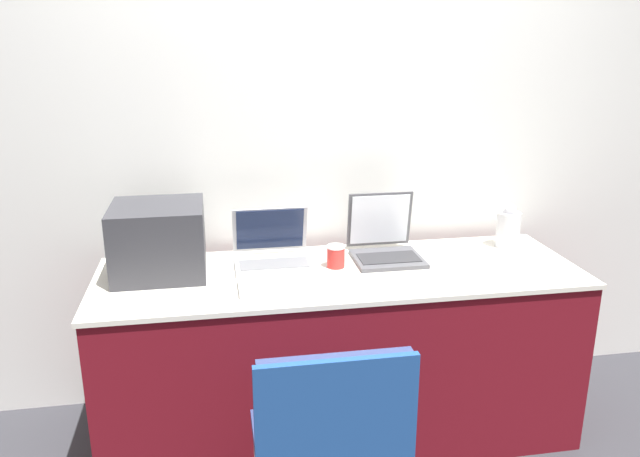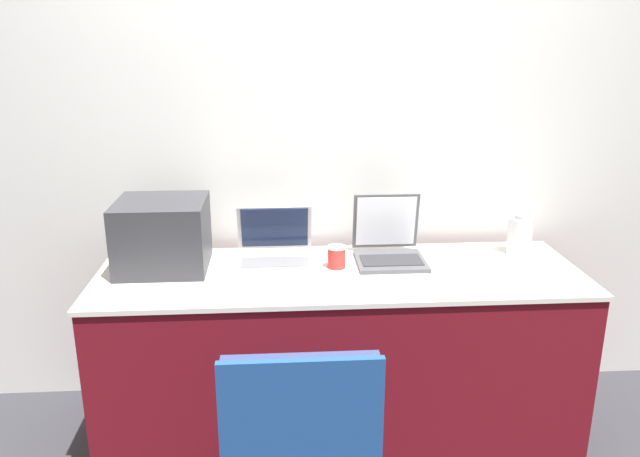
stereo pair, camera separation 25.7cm
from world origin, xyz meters
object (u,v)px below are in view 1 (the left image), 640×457
at_px(coffee_cup, 336,256).
at_px(chair, 330,438).
at_px(laptop_left, 272,252).
at_px(metal_pitcher, 508,228).
at_px(laptop_right, 385,244).
at_px(external_keyboard, 287,285).
at_px(printer, 159,237).

bearing_deg(coffee_cup, chair, -102.44).
distance_m(laptop_left, metal_pitcher, 1.10).
height_order(laptop_left, laptop_right, laptop_right).
xyz_separation_m(laptop_left, laptop_right, (0.50, -0.01, 0.01)).
height_order(metal_pitcher, chair, metal_pitcher).
bearing_deg(coffee_cup, laptop_right, 20.72).
relative_size(external_keyboard, coffee_cup, 3.92).
distance_m(external_keyboard, coffee_cup, 0.30).
relative_size(laptop_right, external_keyboard, 0.82).
distance_m(laptop_right, metal_pitcher, 0.60).
bearing_deg(external_keyboard, laptop_right, 30.85).
relative_size(laptop_left, chair, 0.38).
bearing_deg(laptop_right, coffee_cup, -159.28).
relative_size(laptop_left, coffee_cup, 3.44).
relative_size(printer, coffee_cup, 3.85).
bearing_deg(laptop_left, metal_pitcher, 1.40).
xyz_separation_m(printer, chair, (0.54, -0.90, -0.38)).
xyz_separation_m(external_keyboard, metal_pitcher, (1.07, 0.32, 0.08)).
bearing_deg(chair, external_keyboard, 93.97).
bearing_deg(external_keyboard, laptop_left, 95.06).
bearing_deg(metal_pitcher, coffee_cup, -171.57).
height_order(laptop_right, chair, laptop_right).
xyz_separation_m(printer, external_keyboard, (0.49, -0.24, -0.15)).
relative_size(printer, metal_pitcher, 1.76).
relative_size(laptop_right, metal_pitcher, 1.47).
xyz_separation_m(printer, metal_pitcher, (1.56, 0.07, -0.07)).
xyz_separation_m(laptop_left, chair, (0.07, -0.95, -0.27)).
distance_m(printer, chair, 1.12).
relative_size(printer, external_keyboard, 0.98).
bearing_deg(laptop_left, external_keyboard, -84.94).
xyz_separation_m(external_keyboard, chair, (0.05, -0.66, -0.23)).
distance_m(printer, laptop_right, 0.97).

